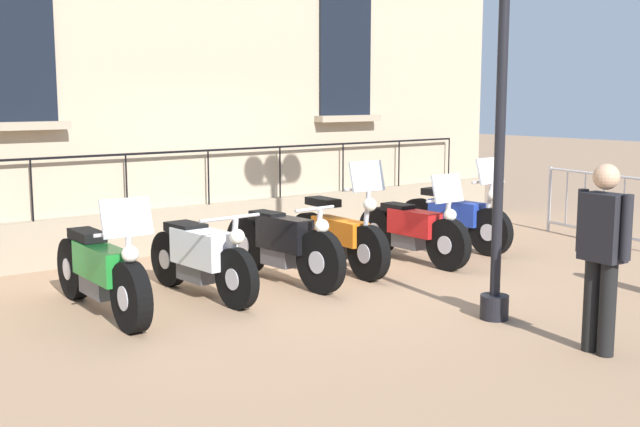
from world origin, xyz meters
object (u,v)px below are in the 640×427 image
(motorcycle_black, at_px, (283,245))
(motorcycle_blue, at_px, (455,219))
(motorcycle_green, at_px, (101,273))
(motorcycle_orange, at_px, (338,238))
(motorcycle_white, at_px, (202,257))
(crowd_barrier, at_px, (594,204))
(motorcycle_red, at_px, (413,231))
(pedestrian_standing, at_px, (603,248))

(motorcycle_black, distance_m, motorcycle_blue, 3.14)
(motorcycle_green, bearing_deg, motorcycle_blue, 91.52)
(motorcycle_green, bearing_deg, motorcycle_orange, 91.01)
(motorcycle_blue, bearing_deg, motorcycle_white, -87.93)
(motorcycle_white, height_order, crowd_barrier, crowd_barrier)
(motorcycle_red, relative_size, pedestrian_standing, 1.21)
(motorcycle_black, height_order, motorcycle_orange, motorcycle_orange)
(motorcycle_black, relative_size, motorcycle_red, 1.07)
(motorcycle_black, relative_size, motorcycle_blue, 1.06)
(motorcycle_green, distance_m, motorcycle_black, 2.22)
(motorcycle_green, distance_m, crowd_barrier, 7.56)
(motorcycle_red, height_order, pedestrian_standing, pedestrian_standing)
(motorcycle_black, height_order, motorcycle_blue, motorcycle_blue)
(crowd_barrier, bearing_deg, motorcycle_black, -97.28)
(motorcycle_red, bearing_deg, pedestrian_standing, -21.20)
(motorcycle_black, xyz_separation_m, motorcycle_orange, (-0.07, 0.91, -0.02))
(motorcycle_blue, bearing_deg, motorcycle_black, -87.08)
(motorcycle_blue, relative_size, pedestrian_standing, 1.22)
(motorcycle_white, bearing_deg, pedestrian_standing, 24.15)
(motorcycle_orange, bearing_deg, pedestrian_standing, -4.34)
(motorcycle_orange, height_order, motorcycle_blue, motorcycle_orange)
(motorcycle_green, relative_size, motorcycle_blue, 1.11)
(motorcycle_orange, bearing_deg, crowd_barrier, 80.32)
(motorcycle_white, distance_m, pedestrian_standing, 4.16)
(pedestrian_standing, bearing_deg, motorcycle_blue, 147.27)
(motorcycle_white, bearing_deg, crowd_barrier, 83.88)
(motorcycle_white, relative_size, motorcycle_blue, 1.00)
(motorcycle_orange, bearing_deg, motorcycle_white, -88.12)
(motorcycle_white, xyz_separation_m, motorcycle_black, (0.01, 1.08, 0.01))
(motorcycle_black, height_order, motorcycle_red, motorcycle_red)
(motorcycle_white, relative_size, crowd_barrier, 1.03)
(motorcycle_orange, height_order, motorcycle_red, motorcycle_orange)
(motorcycle_black, xyz_separation_m, crowd_barrier, (0.68, 5.30, 0.12))
(motorcycle_white, relative_size, motorcycle_orange, 1.03)
(motorcycle_orange, bearing_deg, motorcycle_green, -88.99)
(motorcycle_green, relative_size, motorcycle_orange, 1.15)
(motorcycle_black, distance_m, pedestrian_standing, 3.85)
(motorcycle_blue, height_order, pedestrian_standing, pedestrian_standing)
(motorcycle_green, distance_m, motorcycle_white, 1.14)
(pedestrian_standing, bearing_deg, motorcycle_black, -170.73)
(motorcycle_orange, xyz_separation_m, pedestrian_standing, (3.84, -0.29, 0.49))
(motorcycle_green, relative_size, motorcycle_red, 1.12)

